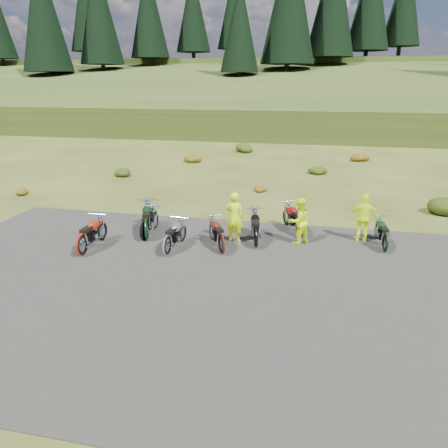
% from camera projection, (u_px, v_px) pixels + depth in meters
% --- Properties ---
extents(ground, '(300.00, 300.00, 0.00)m').
position_uv_depth(ground, '(231.00, 259.00, 14.26)').
color(ground, '#363F15').
rests_on(ground, ground).
extents(gravel_pad, '(20.00, 12.00, 0.04)m').
position_uv_depth(gravel_pad, '(217.00, 286.00, 12.41)').
color(gravel_pad, black).
rests_on(gravel_pad, ground).
extents(hill_slope, '(300.00, 45.97, 9.37)m').
position_uv_depth(hill_slope, '(302.00, 122.00, 60.63)').
color(hill_slope, '#2E4216').
rests_on(hill_slope, ground).
extents(hill_plateau, '(300.00, 90.00, 9.17)m').
position_uv_depth(hill_plateau, '(313.00, 102.00, 116.28)').
color(hill_plateau, '#2E4216').
rests_on(hill_plateau, ground).
extents(conifer_14, '(5.28, 5.28, 14.00)m').
position_uv_depth(conifer_14, '(45.00, 20.00, 84.33)').
color(conifer_14, black).
rests_on(conifer_14, ground).
extents(conifer_15, '(7.92, 7.92, 20.00)m').
position_uv_depth(conifer_15, '(87.00, 3.00, 87.55)').
color(conifer_15, black).
rests_on(conifer_15, ground).
extents(conifer_16, '(7.48, 7.48, 19.00)m').
position_uv_depth(conifer_16, '(42.00, 11.00, 64.68)').
color(conifer_16, black).
rests_on(conifer_16, ground).
extents(conifer_17, '(7.04, 7.04, 18.00)m').
position_uv_depth(conifer_17, '(99.00, 11.00, 68.81)').
color(conifer_17, black).
rests_on(conifer_17, ground).
extents(conifer_18, '(6.60, 6.60, 17.00)m').
position_uv_depth(conifer_18, '(148.00, 10.00, 72.93)').
color(conifer_18, black).
rests_on(conifer_18, ground).
extents(conifer_19, '(6.16, 6.16, 16.00)m').
position_uv_depth(conifer_19, '(193.00, 10.00, 77.06)').
color(conifer_19, black).
rests_on(conifer_19, ground).
extents(conifer_20, '(5.72, 5.72, 15.00)m').
position_uv_depth(conifer_20, '(233.00, 12.00, 81.32)').
color(conifer_20, black).
rests_on(conifer_20, ground).
extents(conifer_21, '(5.28, 5.28, 14.00)m').
position_uv_depth(conifer_21, '(240.00, 25.00, 58.51)').
color(conifer_21, black).
rests_on(conifer_21, ground).
extents(shrub_0, '(0.77, 0.77, 0.45)m').
position_uv_depth(shrub_0, '(24.00, 190.00, 22.19)').
color(shrub_0, brown).
rests_on(shrub_0, ground).
extents(shrub_1, '(1.03, 1.03, 0.61)m').
position_uv_depth(shrub_1, '(121.00, 171.00, 26.49)').
color(shrub_1, '#23330C').
rests_on(shrub_1, ground).
extents(shrub_2, '(1.30, 1.30, 0.77)m').
position_uv_depth(shrub_2, '(192.00, 157.00, 30.80)').
color(shrub_2, brown).
rests_on(shrub_2, ground).
extents(shrub_3, '(1.56, 1.56, 0.92)m').
position_uv_depth(shrub_3, '(245.00, 147.00, 35.10)').
color(shrub_3, '#23330C').
rests_on(shrub_3, ground).
extents(shrub_4, '(0.77, 0.77, 0.45)m').
position_uv_depth(shrub_4, '(259.00, 187.00, 22.81)').
color(shrub_4, brown).
rests_on(shrub_4, ground).
extents(shrub_5, '(1.03, 1.03, 0.61)m').
position_uv_depth(shrub_5, '(317.00, 169.00, 27.11)').
color(shrub_5, '#23330C').
rests_on(shrub_5, ground).
extents(shrub_6, '(1.30, 1.30, 0.77)m').
position_uv_depth(shrub_6, '(359.00, 156.00, 31.41)').
color(shrub_6, brown).
rests_on(shrub_6, ground).
extents(motorcycle_0, '(0.73, 1.97, 1.02)m').
position_uv_depth(motorcycle_0, '(144.00, 241.00, 15.92)').
color(motorcycle_0, black).
rests_on(motorcycle_0, ground).
extents(motorcycle_1, '(0.73, 2.13, 1.11)m').
position_uv_depth(motorcycle_1, '(83.00, 256.00, 14.54)').
color(motorcycle_1, '#A0210B').
rests_on(motorcycle_1, ground).
extents(motorcycle_2, '(1.47, 2.42, 1.20)m').
position_uv_depth(motorcycle_2, '(147.00, 240.00, 15.97)').
color(motorcycle_2, black).
rests_on(motorcycle_2, ground).
extents(motorcycle_3, '(0.81, 2.01, 1.03)m').
position_uv_depth(motorcycle_3, '(168.00, 256.00, 14.56)').
color(motorcycle_3, silver).
rests_on(motorcycle_3, ground).
extents(motorcycle_4, '(1.52, 2.07, 1.04)m').
position_uv_depth(motorcycle_4, '(222.00, 254.00, 14.68)').
color(motorcycle_4, '#57190E').
rests_on(motorcycle_4, ground).
extents(motorcycle_5, '(1.10, 2.21, 1.11)m').
position_uv_depth(motorcycle_5, '(256.00, 248.00, 15.23)').
color(motorcycle_5, black).
rests_on(motorcycle_5, ground).
extents(motorcycle_6, '(1.53, 2.21, 1.10)m').
position_uv_depth(motorcycle_6, '(299.00, 238.00, 16.20)').
color(motorcycle_6, '#970B0D').
rests_on(motorcycle_6, ground).
extents(motorcycle_7, '(0.81, 1.95, 0.99)m').
position_uv_depth(motorcycle_7, '(384.00, 252.00, 14.83)').
color(motorcycle_7, black).
rests_on(motorcycle_7, ground).
extents(person_middle, '(0.74, 0.56, 1.82)m').
position_uv_depth(person_middle, '(235.00, 218.00, 15.51)').
color(person_middle, '#CEE90C').
rests_on(person_middle, ground).
extents(person_right_a, '(1.02, 1.01, 1.66)m').
position_uv_depth(person_right_a, '(299.00, 222.00, 15.34)').
color(person_right_a, '#CEE90C').
rests_on(person_right_a, ground).
extents(person_right_b, '(1.05, 0.47, 1.76)m').
position_uv_depth(person_right_b, '(364.00, 218.00, 15.55)').
color(person_right_b, '#CEE90C').
rests_on(person_right_b, ground).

